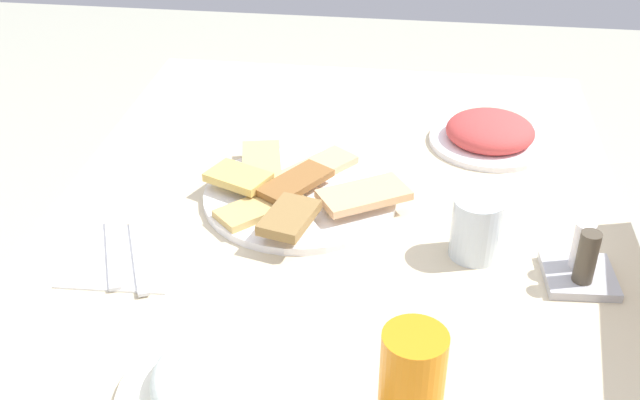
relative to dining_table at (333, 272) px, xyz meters
name	(u,v)px	position (x,y,z in m)	size (l,w,h in m)	color
dining_table	(333,272)	(0.00, 0.00, 0.00)	(1.20, 0.85, 0.72)	beige
pide_platter	(297,192)	(-0.07, -0.06, 0.09)	(0.31, 0.32, 0.04)	white
salad_plate_greens	(490,134)	(-0.30, 0.23, 0.09)	(0.20, 0.20, 0.05)	white
salad_plate_rice	(218,386)	(0.34, -0.08, 0.09)	(0.22, 0.22, 0.05)	white
soda_can	(412,382)	(0.34, 0.12, 0.14)	(0.07, 0.07, 0.12)	orange
drinking_glass	(476,228)	(0.03, 0.20, 0.12)	(0.07, 0.07, 0.09)	silver
paper_napkin	(126,257)	(0.10, -0.27, 0.08)	(0.15, 0.15, 0.00)	white
fork	(113,253)	(0.10, -0.29, 0.08)	(0.16, 0.02, 0.01)	silver
spoon	(138,255)	(0.10, -0.25, 0.08)	(0.18, 0.01, 0.01)	silver
condiment_caddy	(582,264)	(0.07, 0.33, 0.10)	(0.10, 0.10, 0.08)	#B2B2B7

